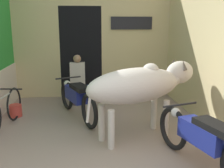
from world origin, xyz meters
TOP-DOWN VIEW (x-y plane):
  - wall_back_with_doorway at (-0.14, 4.85)m, footprint 4.14×0.93m
  - wall_right_with_door at (2.16, 2.23)m, footprint 0.22×4.57m
  - cow at (0.71, 1.78)m, footprint 2.17×1.27m
  - motorcycle_near at (1.30, 0.59)m, footprint 0.74×1.99m
  - motorcycle_far at (-0.42, 2.84)m, footprint 0.88×1.89m
  - bicycle at (-1.77, 2.39)m, footprint 0.44×1.62m
  - shopkeeper_seated at (-0.42, 3.89)m, footprint 0.37×0.33m
  - plastic_stool at (-0.13, 4.06)m, footprint 0.31×0.31m
  - bucket at (-1.74, 3.07)m, footprint 0.26×0.26m

SIDE VIEW (x-z plane):
  - bucket at x=-1.74m, z-range 0.00..0.26m
  - plastic_stool at x=-0.13m, z-range 0.02..0.41m
  - bicycle at x=-1.77m, z-range 0.00..0.70m
  - motorcycle_far at x=-0.42m, z-range 0.06..0.85m
  - motorcycle_near at x=1.30m, z-range 0.06..0.85m
  - shopkeeper_seated at x=-0.42m, z-range 0.02..1.24m
  - cow at x=0.71m, z-range 0.27..1.60m
  - wall_back_with_doorway at x=-0.14m, z-range -0.22..3.21m
  - wall_right_with_door at x=2.16m, z-range -0.02..3.40m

